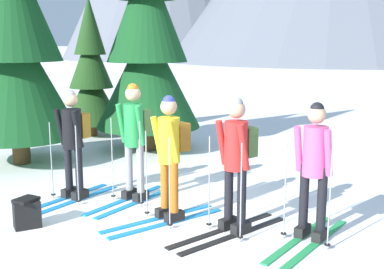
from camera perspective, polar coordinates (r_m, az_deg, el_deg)
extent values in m
plane|color=white|center=(6.84, -3.14, -8.92)|extent=(400.00, 400.00, 0.00)
cube|color=#1E84D1|center=(7.43, -13.46, -7.53)|extent=(0.25, 1.69, 0.02)
cube|color=#1E84D1|center=(7.58, -14.61, -7.20)|extent=(0.25, 1.69, 0.02)
cube|color=black|center=(7.47, -12.92, -6.83)|extent=(0.13, 0.27, 0.12)
cylinder|color=black|center=(7.36, -13.06, -3.67)|extent=(0.11, 0.11, 0.77)
cube|color=black|center=(7.63, -14.07, -6.52)|extent=(0.13, 0.27, 0.12)
cylinder|color=black|center=(7.51, -14.22, -3.42)|extent=(0.11, 0.11, 0.77)
cylinder|color=black|center=(7.32, -13.84, 0.67)|extent=(0.28, 0.28, 0.58)
sphere|color=tan|center=(7.26, -13.99, 3.97)|extent=(0.21, 0.21, 0.21)
sphere|color=gray|center=(7.25, -14.01, 4.46)|extent=(0.16, 0.16, 0.16)
cylinder|color=black|center=(7.15, -13.22, 0.59)|extent=(0.10, 0.20, 0.55)
cylinder|color=black|center=(7.41, -15.13, 0.86)|extent=(0.10, 0.20, 0.55)
cylinder|color=#A5A5AD|center=(7.11, -13.25, -3.58)|extent=(0.02, 0.02, 1.16)
cylinder|color=black|center=(7.25, -13.08, -7.55)|extent=(0.07, 0.07, 0.01)
cylinder|color=#A5A5AD|center=(7.50, -16.08, -2.96)|extent=(0.02, 0.02, 1.16)
cylinder|color=black|center=(7.64, -15.88, -6.75)|extent=(0.07, 0.07, 0.01)
cube|color=#99661E|center=(7.43, -12.88, 1.08)|extent=(0.27, 0.18, 0.36)
cube|color=#1E84D1|center=(7.20, -6.50, -7.87)|extent=(0.27, 1.65, 0.02)
cube|color=#1E84D1|center=(7.34, -7.80, -7.54)|extent=(0.27, 1.65, 0.02)
cube|color=black|center=(7.25, -5.99, -7.15)|extent=(0.14, 0.27, 0.12)
cylinder|color=gray|center=(7.13, -6.06, -3.71)|extent=(0.11, 0.11, 0.82)
cube|color=black|center=(7.39, -7.29, -6.83)|extent=(0.14, 0.27, 0.12)
cylinder|color=gray|center=(7.27, -7.38, -3.45)|extent=(0.11, 0.11, 0.82)
cylinder|color=#238C42|center=(7.08, -6.83, 1.10)|extent=(0.28, 0.28, 0.61)
sphere|color=tan|center=(7.01, -6.91, 4.74)|extent=(0.22, 0.22, 0.22)
sphere|color=#B76019|center=(7.01, -6.92, 5.28)|extent=(0.17, 0.17, 0.17)
cylinder|color=#238C42|center=(6.91, -6.04, 1.03)|extent=(0.10, 0.21, 0.58)
cylinder|color=#238C42|center=(7.15, -8.23, 1.30)|extent=(0.10, 0.21, 0.58)
cylinder|color=#A5A5AD|center=(6.87, -6.03, -3.52)|extent=(0.02, 0.02, 1.23)
cylinder|color=black|center=(7.03, -5.94, -7.90)|extent=(0.07, 0.07, 0.01)
cylinder|color=#A5A5AD|center=(7.23, -9.29, -2.90)|extent=(0.02, 0.02, 1.23)
cylinder|color=black|center=(7.38, -9.16, -7.08)|extent=(0.07, 0.07, 0.01)
cube|color=#4C7238|center=(7.20, -5.94, 1.53)|extent=(0.28, 0.19, 0.36)
cube|color=#1E84D1|center=(6.39, -2.81, -10.29)|extent=(0.81, 1.60, 0.02)
cube|color=#1E84D1|center=(6.56, -3.90, -9.72)|extent=(0.81, 1.60, 0.02)
cube|color=black|center=(6.42, -2.07, -9.52)|extent=(0.21, 0.28, 0.12)
cylinder|color=#B76019|center=(6.28, -2.09, -5.84)|extent=(0.11, 0.11, 0.78)
cube|color=black|center=(6.59, -3.17, -8.98)|extent=(0.21, 0.28, 0.12)
cylinder|color=#B76019|center=(6.45, -3.21, -5.39)|extent=(0.11, 0.11, 0.78)
cylinder|color=yellow|center=(6.23, -2.70, -0.65)|extent=(0.28, 0.28, 0.58)
sphere|color=tan|center=(6.16, -2.74, 3.27)|extent=(0.21, 0.21, 0.21)
sphere|color=#2D389E|center=(6.15, -2.75, 3.85)|extent=(0.16, 0.16, 0.16)
cylinder|color=yellow|center=(6.05, -2.22, -0.83)|extent=(0.15, 0.21, 0.56)
cylinder|color=yellow|center=(6.34, -4.07, -0.31)|extent=(0.15, 0.21, 0.56)
cylinder|color=#A5A5AD|center=(6.03, -2.64, -5.79)|extent=(0.02, 0.02, 1.17)
cylinder|color=black|center=(6.20, -2.60, -10.44)|extent=(0.07, 0.07, 0.01)
cylinder|color=#A5A5AD|center=(6.47, -5.34, -4.68)|extent=(0.02, 0.02, 1.17)
cylinder|color=black|center=(6.63, -5.26, -9.06)|extent=(0.07, 0.07, 0.01)
cube|color=#99661E|center=(6.32, -1.43, -0.21)|extent=(0.30, 0.25, 0.36)
cube|color=black|center=(6.03, 5.05, -11.62)|extent=(0.72, 1.66, 0.02)
cube|color=black|center=(6.18, 3.57, -11.05)|extent=(0.72, 1.66, 0.02)
cube|color=black|center=(6.07, 5.74, -10.77)|extent=(0.20, 0.28, 0.12)
cylinder|color=black|center=(5.93, 5.82, -6.86)|extent=(0.11, 0.11, 0.79)
cube|color=black|center=(6.22, 4.26, -10.22)|extent=(0.20, 0.28, 0.12)
cylinder|color=black|center=(6.07, 4.31, -6.39)|extent=(0.11, 0.11, 0.79)
cylinder|color=red|center=(5.86, 5.15, -1.29)|extent=(0.28, 0.28, 0.59)
sphere|color=tan|center=(5.78, 5.22, 2.93)|extent=(0.21, 0.21, 0.21)
sphere|color=gray|center=(5.77, 5.23, 3.56)|extent=(0.16, 0.16, 0.16)
cylinder|color=red|center=(5.69, 6.02, -1.50)|extent=(0.15, 0.21, 0.56)
cylinder|color=red|center=(5.94, 3.51, -0.94)|extent=(0.15, 0.21, 0.56)
cylinder|color=#A5A5AD|center=(5.67, 5.73, -6.84)|extent=(0.02, 0.02, 1.18)
cylinder|color=black|center=(5.86, 5.64, -11.81)|extent=(0.07, 0.07, 0.01)
cylinder|color=#A5A5AD|center=(6.04, 2.03, -5.69)|extent=(0.02, 0.02, 1.18)
cylinder|color=black|center=(6.21, 2.00, -10.40)|extent=(0.07, 0.07, 0.01)
cube|color=#4C7238|center=(5.97, 6.30, -0.79)|extent=(0.30, 0.24, 0.36)
cube|color=green|center=(5.97, 14.31, -12.17)|extent=(0.34, 1.73, 0.02)
cube|color=green|center=(6.05, 12.35, -11.77)|extent=(0.34, 1.73, 0.02)
cube|color=black|center=(6.03, 14.71, -11.23)|extent=(0.15, 0.27, 0.12)
cylinder|color=black|center=(5.89, 14.91, -7.37)|extent=(0.11, 0.11, 0.78)
cube|color=black|center=(6.11, 12.77, -10.86)|extent=(0.15, 0.27, 0.12)
cylinder|color=black|center=(5.97, 12.94, -7.03)|extent=(0.11, 0.11, 0.78)
cylinder|color=#E55193|center=(5.78, 14.17, -1.92)|extent=(0.28, 0.28, 0.58)
sphere|color=tan|center=(5.70, 14.36, 2.27)|extent=(0.21, 0.21, 0.21)
sphere|color=black|center=(5.70, 14.39, 2.90)|extent=(0.16, 0.16, 0.16)
cylinder|color=#E55193|center=(5.66, 15.62, -2.10)|extent=(0.11, 0.20, 0.55)
cylinder|color=#E55193|center=(5.79, 12.30, -1.65)|extent=(0.11, 0.20, 0.55)
cylinder|color=#A5A5AD|center=(5.65, 15.77, -7.39)|extent=(0.02, 0.02, 1.16)
cylinder|color=black|center=(5.83, 15.51, -12.27)|extent=(0.07, 0.07, 0.01)
cylinder|color=#A5A5AD|center=(5.85, 10.81, -6.54)|extent=(0.02, 0.02, 1.16)
cylinder|color=black|center=(6.02, 10.63, -11.29)|extent=(0.07, 0.07, 0.01)
cylinder|color=#51381E|center=(10.52, -5.10, 0.93)|extent=(0.32, 0.32, 1.03)
cone|color=#14471E|center=(10.39, -5.20, 6.87)|extent=(2.21, 2.21, 2.18)
cone|color=#14471E|center=(10.39, -5.34, 14.47)|extent=(1.69, 1.69, 2.18)
cylinder|color=#51381E|center=(12.37, -11.49, 1.35)|extent=(0.20, 0.20, 0.66)
cone|color=#1E4219|center=(12.28, -11.61, 4.54)|extent=(1.40, 1.40, 1.38)
cone|color=#1E4219|center=(12.22, -11.77, 8.61)|extent=(1.07, 1.07, 1.38)
cone|color=#1E4219|center=(12.22, -11.92, 12.37)|extent=(0.76, 0.76, 1.38)
cylinder|color=#51381E|center=(9.88, -19.39, -0.19)|extent=(0.33, 0.33, 1.07)
cone|color=#14471E|center=(9.74, -19.80, 6.32)|extent=(2.28, 2.28, 2.25)
cube|color=black|center=(6.56, -18.70, -8.79)|extent=(0.38, 0.40, 0.34)
cube|color=black|center=(6.50, -18.80, -7.21)|extent=(0.22, 0.28, 0.04)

